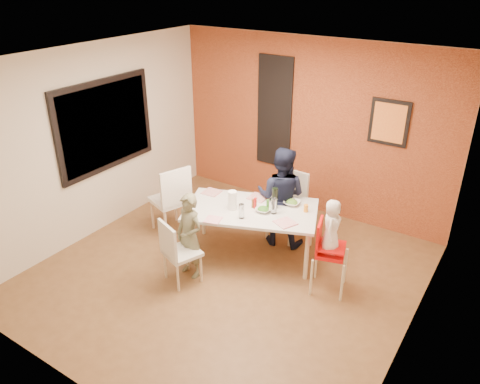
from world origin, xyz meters
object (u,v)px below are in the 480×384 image
Objects in this scene: high_chair at (327,250)px; paper_towel_roll at (232,200)px; chair_far at (289,201)px; toddler at (332,226)px; child_far at (281,197)px; chair_left at (172,197)px; dining_table at (251,213)px; wine_bottle at (275,198)px; child_near at (190,236)px; chair_near at (176,249)px.

paper_towel_roll is (-1.35, -0.01, 0.28)m from high_chair.
toddler is (1.00, -0.88, 0.33)m from chair_far.
chair_far is 1.33m from high_chair.
child_far reaches higher than high_chair.
child_far is (1.43, 0.63, 0.13)m from chair_left.
wine_bottle reaches higher than dining_table.
chair_left is at bearing 178.58° from paper_towel_roll.
paper_towel_roll is at bearing -143.33° from wine_bottle.
wine_bottle is (-0.91, 0.32, 0.30)m from high_chair.
child_near is 3.95× the size of wine_bottle.
chair_far reaches higher than high_chair.
wine_bottle is (-0.93, 0.31, -0.03)m from toddler.
child_far reaches higher than chair_near.
chair_left is (-0.83, 0.91, 0.11)m from chair_near.
toddler reaches higher than chair_near.
dining_table is 2.08× the size of high_chair.
chair_left reaches higher than chair_near.
child_far reaches higher than dining_table.
toddler reaches higher than dining_table.
child_far is at bearing -90.50° from chair_near.
dining_table is 1.98× the size of chair_far.
child_far is (0.60, 1.54, 0.24)m from chair_near.
dining_table is 1.20m from toddler.
toddler reaches higher than chair_left.
child_near reaches higher than paper_towel_roll.
chair_left is at bearing 73.78° from high_chair.
wine_bottle is 1.11× the size of paper_towel_roll.
chair_left is 1.57× the size of toddler.
toddler is (2.44, -0.01, 0.30)m from chair_left.
toddler is at bearing 32.47° from child_near.
child_far is at bearing 75.80° from child_near.
high_chair is at bearing 32.39° from child_near.
high_chair reaches higher than chair_near.
chair_near is 0.25m from child_near.
chair_far is 0.30m from child_far.
high_chair is at bearing -6.78° from dining_table.
chair_far is 0.65m from wine_bottle.
child_far is at bearing -88.35° from chair_far.
dining_table is 1.35× the size of child_far.
high_chair is (1.59, 0.89, 0.08)m from chair_near.
child_near reaches higher than chair_left.
chair_near is 0.76× the size of child_near.
dining_table is 0.78m from chair_far.
child_near is 1.75m from toddler.
high_chair is 1.01m from wine_bottle.
toddler reaches higher than wine_bottle.
child_far is (0.57, 1.31, 0.15)m from child_near.
child_far reaches higher than paper_towel_roll.
chair_far is at bearing 67.63° from paper_towel_roll.
chair_near is at bearing 106.67° from toddler.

